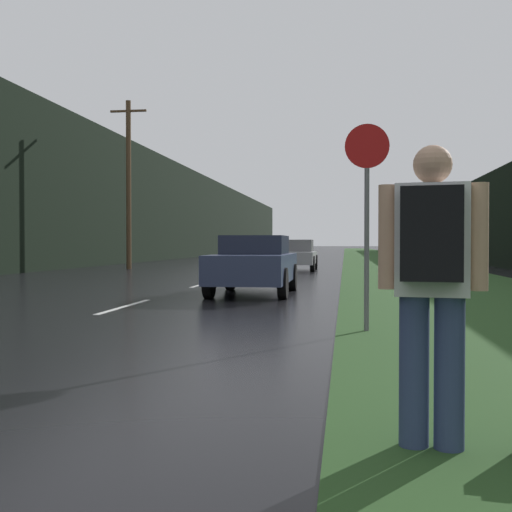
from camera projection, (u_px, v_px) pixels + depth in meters
grass_verge at (393, 264)px, 38.92m from camera, size 6.00×240.00×0.02m
lane_stripe_c at (125, 306)px, 12.72m from camera, size 0.12×3.00×0.01m
lane_stripe_d at (203, 284)px, 19.65m from camera, size 0.12×3.00×0.01m
lane_stripe_e at (240, 274)px, 26.58m from camera, size 0.12×3.00×0.01m
treeline_far_side at (162, 210)px, 51.15m from camera, size 2.00×140.00×7.86m
treeline_near_side at (465, 226)px, 47.95m from camera, size 2.00×140.00×5.19m
utility_pole_far at (129, 182)px, 31.12m from camera, size 1.80×0.24×8.18m
stop_sign at (367, 208)px, 9.02m from camera, size 0.62×0.07×2.93m
hitchhiker_with_backpack at (432, 277)px, 3.82m from camera, size 0.64×0.47×1.84m
car_passing_near at (254, 264)px, 15.87m from camera, size 1.89×4.40×1.45m
car_passing_far at (296, 255)px, 29.62m from camera, size 1.82×4.25×1.42m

